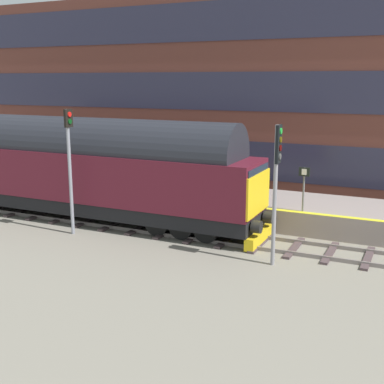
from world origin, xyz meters
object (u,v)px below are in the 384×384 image
(signal_post_near, at_px, (276,176))
(platform_number_sign, at_px, (304,182))
(signal_post_mid, at_px, (70,159))
(diesel_locomotive, at_px, (55,164))
(waiting_passenger, at_px, (198,174))

(signal_post_near, height_order, platform_number_sign, signal_post_near)
(signal_post_near, bearing_deg, signal_post_mid, 90.00)
(signal_post_mid, bearing_deg, diesel_locomotive, 50.92)
(diesel_locomotive, bearing_deg, waiting_passenger, -62.79)
(signal_post_mid, height_order, platform_number_sign, signal_post_mid)
(signal_post_near, xyz_separation_m, signal_post_mid, (0.00, 8.57, 0.00))
(signal_post_near, relative_size, waiting_passenger, 2.95)
(diesel_locomotive, distance_m, platform_number_sign, 11.24)
(diesel_locomotive, relative_size, platform_number_sign, 10.94)
(diesel_locomotive, bearing_deg, platform_number_sign, -80.12)
(signal_post_near, bearing_deg, waiting_passenger, 45.81)
(platform_number_sign, bearing_deg, waiting_passenger, 78.19)
(diesel_locomotive, relative_size, signal_post_near, 4.12)
(signal_post_near, distance_m, waiting_passenger, 7.23)
(diesel_locomotive, xyz_separation_m, signal_post_near, (-1.96, -10.99, 0.66))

